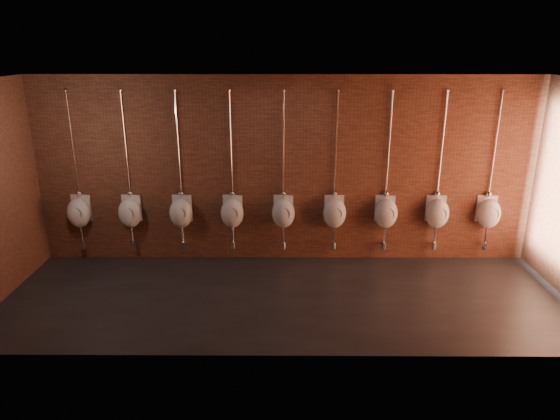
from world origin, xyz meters
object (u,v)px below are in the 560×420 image
at_px(urinal_1, 130,212).
at_px(urinal_5, 335,212).
at_px(urinal_6, 386,212).
at_px(urinal_7, 437,212).
at_px(urinal_0, 79,212).
at_px(urinal_2, 181,212).
at_px(urinal_4, 283,212).
at_px(urinal_8, 489,213).
at_px(urinal_3, 232,212).

relative_size(urinal_1, urinal_5, 1.00).
height_order(urinal_6, urinal_7, same).
distance_m(urinal_0, urinal_2, 1.77).
distance_m(urinal_4, urinal_8, 3.53).
bearing_deg(urinal_3, urinal_4, 0.00).
xyz_separation_m(urinal_1, urinal_5, (3.53, 0.00, 0.00)).
bearing_deg(urinal_7, urinal_3, 180.00).
distance_m(urinal_1, urinal_8, 6.18).
height_order(urinal_3, urinal_7, same).
bearing_deg(urinal_8, urinal_0, 180.00).
relative_size(urinal_3, urinal_6, 1.00).
relative_size(urinal_2, urinal_8, 1.00).
distance_m(urinal_0, urinal_3, 2.65).
bearing_deg(urinal_7, urinal_4, 180.00).
distance_m(urinal_2, urinal_4, 1.77).
bearing_deg(urinal_4, urinal_0, 180.00).
distance_m(urinal_1, urinal_3, 1.77).
height_order(urinal_5, urinal_7, same).
bearing_deg(urinal_1, urinal_5, 0.00).
distance_m(urinal_3, urinal_4, 0.88).
bearing_deg(urinal_2, urinal_4, 0.00).
xyz_separation_m(urinal_3, urinal_8, (4.42, 0.00, 0.00)).
bearing_deg(urinal_3, urinal_2, 180.00).
bearing_deg(urinal_1, urinal_0, 180.00).
relative_size(urinal_2, urinal_5, 1.00).
height_order(urinal_1, urinal_7, same).
bearing_deg(urinal_4, urinal_8, 0.00).
xyz_separation_m(urinal_4, urinal_7, (2.65, 0.00, 0.00)).
height_order(urinal_6, urinal_8, same).
height_order(urinal_2, urinal_7, same).
height_order(urinal_4, urinal_8, same).
xyz_separation_m(urinal_2, urinal_4, (1.77, 0.00, 0.00)).
relative_size(urinal_5, urinal_6, 1.00).
bearing_deg(urinal_4, urinal_7, 0.00).
height_order(urinal_2, urinal_8, same).
xyz_separation_m(urinal_2, urinal_7, (4.42, 0.00, 0.00)).
bearing_deg(urinal_2, urinal_3, 0.00).
bearing_deg(urinal_3, urinal_0, 180.00).
distance_m(urinal_4, urinal_5, 0.88).
xyz_separation_m(urinal_1, urinal_4, (2.65, 0.00, 0.00)).
bearing_deg(urinal_5, urinal_0, 180.00).
bearing_deg(urinal_3, urinal_5, 0.00).
distance_m(urinal_0, urinal_8, 7.06).
bearing_deg(urinal_5, urinal_4, 180.00).
height_order(urinal_3, urinal_8, same).
xyz_separation_m(urinal_3, urinal_6, (2.65, 0.00, 0.00)).
bearing_deg(urinal_0, urinal_6, 0.00).
bearing_deg(urinal_0, urinal_1, 0.00).
bearing_deg(urinal_4, urinal_1, 180.00).
xyz_separation_m(urinal_1, urinal_8, (6.18, 0.00, 0.00)).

